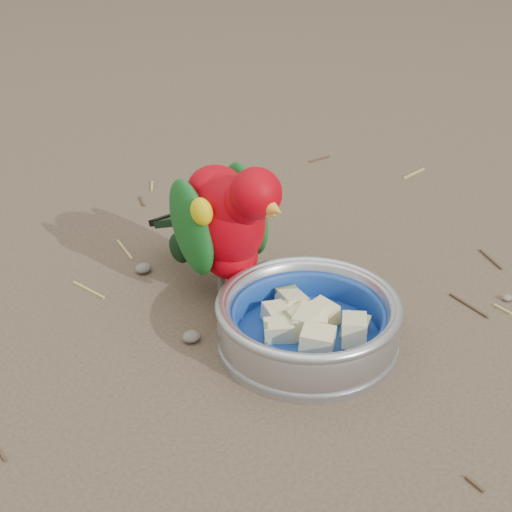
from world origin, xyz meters
TOP-DOWN VIEW (x-y plane):
  - ground at (0.00, 0.00)m, footprint 60.00×60.00m
  - food_bowl at (-0.04, -0.05)m, footprint 0.21×0.21m
  - bowl_wall at (-0.04, -0.05)m, footprint 0.21×0.21m
  - fruit_wedges at (-0.04, -0.05)m, footprint 0.12×0.12m
  - lory_parrot at (-0.05, 0.09)m, footprint 0.12×0.23m
  - ground_debris at (-0.03, 0.07)m, footprint 0.90×0.80m

SIDE VIEW (x-z plane):
  - ground at x=0.00m, z-range 0.00..0.00m
  - ground_debris at x=-0.03m, z-range 0.00..0.01m
  - food_bowl at x=-0.04m, z-range 0.00..0.02m
  - fruit_wedges at x=-0.04m, z-range 0.02..0.05m
  - bowl_wall at x=-0.04m, z-range 0.02..0.06m
  - lory_parrot at x=-0.05m, z-range 0.00..0.19m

